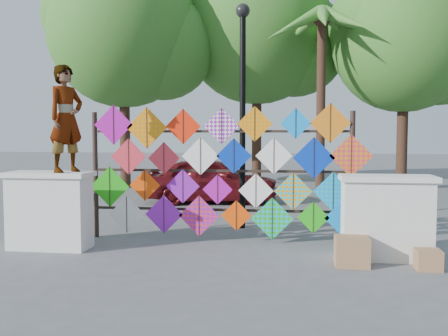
{
  "coord_description": "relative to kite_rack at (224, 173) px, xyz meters",
  "views": [
    {
      "loc": [
        1.23,
        -7.94,
        1.92
      ],
      "look_at": [
        0.11,
        0.6,
        1.31
      ],
      "focal_mm": 40.0,
      "sensor_mm": 36.0,
      "label": 1
    }
  ],
  "objects": [
    {
      "name": "cardboard_box_far",
      "position": [
        3.08,
        -1.47,
        -1.08
      ],
      "size": [
        0.34,
        0.31,
        0.29
      ],
      "primitive_type": "cube",
      "color": "#AB7D53",
      "rests_on": "ground"
    },
    {
      "name": "kite_rack",
      "position": [
        0.0,
        0.0,
        0.0
      ],
      "size": [
        4.98,
        0.24,
        2.43
      ],
      "color": "black",
      "rests_on": "ground"
    },
    {
      "name": "tree_east",
      "position": [
        5.0,
        8.8,
        3.76
      ],
      "size": [
        5.4,
        4.8,
        7.42
      ],
      "color": "#41291C",
      "rests_on": "ground"
    },
    {
      "name": "vendor_woman",
      "position": [
        -2.47,
        -0.93,
        0.93
      ],
      "size": [
        0.66,
        0.76,
        1.75
      ],
      "primitive_type": "imported",
      "rotation": [
        0.0,
        0.0,
        1.09
      ],
      "color": "#99999E",
      "rests_on": "parapet_left"
    },
    {
      "name": "tree_west",
      "position": [
        -4.5,
        8.3,
        4.16
      ],
      "size": [
        5.85,
        5.2,
        8.01
      ],
      "color": "#41291C",
      "rests_on": "ground"
    },
    {
      "name": "cardboard_box_near",
      "position": [
        2.04,
        -1.39,
        -1.01
      ],
      "size": [
        0.48,
        0.42,
        0.42
      ],
      "primitive_type": "cube",
      "color": "#AB7D53",
      "rests_on": "ground"
    },
    {
      "name": "tree_mid",
      "position": [
        0.01,
        10.3,
        4.55
      ],
      "size": [
        6.3,
        5.6,
        8.61
      ],
      "color": "#41291C",
      "rests_on": "ground"
    },
    {
      "name": "parapet_right",
      "position": [
        2.6,
        -0.93,
        -0.57
      ],
      "size": [
        1.4,
        0.65,
        1.28
      ],
      "color": "white",
      "rests_on": "ground"
    },
    {
      "name": "parapet_left",
      "position": [
        -2.8,
        -0.93,
        -0.57
      ],
      "size": [
        1.4,
        0.65,
        1.28
      ],
      "color": "white",
      "rests_on": "ground"
    },
    {
      "name": "palm_tree",
      "position": [
        2.1,
        7.27,
        3.73
      ],
      "size": [
        3.62,
        3.62,
        5.83
      ],
      "color": "#41291C",
      "rests_on": "ground"
    },
    {
      "name": "lamppost",
      "position": [
        0.2,
        1.27,
        1.47
      ],
      "size": [
        0.28,
        0.28,
        4.46
      ],
      "color": "black",
      "rests_on": "ground"
    },
    {
      "name": "sedan",
      "position": [
        -0.99,
        4.86,
        -0.59
      ],
      "size": [
        3.81,
        1.86,
        1.25
      ],
      "primitive_type": "imported",
      "rotation": [
        0.0,
        0.0,
        1.68
      ],
      "color": "#5F1015",
      "rests_on": "ground"
    },
    {
      "name": "ground",
      "position": [
        -0.1,
        -0.73,
        -1.22
      ],
      "size": [
        80.0,
        80.0,
        0.0
      ],
      "primitive_type": "plane",
      "color": "slate",
      "rests_on": "ground"
    }
  ]
}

